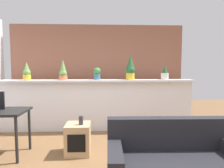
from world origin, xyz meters
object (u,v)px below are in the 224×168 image
object	(u,v)px
vase_on_shelf	(81,120)
couch	(175,168)
potted_plant_3	(130,68)
potted_plant_0	(27,72)
side_cube_shelf	(78,139)
potted_plant_4	(165,73)
potted_plant_1	(63,71)
potted_plant_2	(97,73)

from	to	relation	value
vase_on_shelf	couch	size ratio (longest dim) A/B	0.09
potted_plant_3	couch	size ratio (longest dim) A/B	0.35
vase_on_shelf	potted_plant_0	bearing A→B (deg)	138.06
potted_plant_0	couch	bearing A→B (deg)	-41.07
potted_plant_3	side_cube_shelf	distance (m)	1.94
potted_plant_0	potted_plant_4	xyz separation A→B (m)	(3.06, 0.04, -0.03)
potted_plant_1	potted_plant_4	size ratio (longest dim) A/B	1.35
potted_plant_0	potted_plant_2	xyz separation A→B (m)	(1.53, 0.06, -0.04)
vase_on_shelf	couch	world-z (taller)	couch
potted_plant_4	vase_on_shelf	world-z (taller)	potted_plant_4
potted_plant_1	side_cube_shelf	world-z (taller)	potted_plant_1
potted_plant_4	couch	world-z (taller)	potted_plant_4
side_cube_shelf	potted_plant_0	bearing A→B (deg)	137.67
potted_plant_1	side_cube_shelf	bearing A→B (deg)	-68.23
couch	potted_plant_2	bearing A→B (deg)	113.34
potted_plant_0	side_cube_shelf	size ratio (longest dim) A/B	0.78
side_cube_shelf	vase_on_shelf	world-z (taller)	vase_on_shelf
potted_plant_2	side_cube_shelf	bearing A→B (deg)	-103.52
side_cube_shelf	potted_plant_3	bearing A→B (deg)	48.37
side_cube_shelf	vase_on_shelf	size ratio (longest dim) A/B	3.46
vase_on_shelf	potted_plant_3	bearing A→B (deg)	50.80
potted_plant_2	couch	world-z (taller)	potted_plant_2
potted_plant_1	vase_on_shelf	size ratio (longest dim) A/B	3.15
potted_plant_1	potted_plant_0	bearing A→B (deg)	-177.16
potted_plant_2	potted_plant_1	bearing A→B (deg)	-178.55
potted_plant_3	vase_on_shelf	bearing A→B (deg)	-129.20
vase_on_shelf	couch	bearing A→B (deg)	-40.09
potted_plant_1	vase_on_shelf	world-z (taller)	potted_plant_1
couch	potted_plant_0	bearing A→B (deg)	138.93
potted_plant_4	side_cube_shelf	world-z (taller)	potted_plant_4
potted_plant_1	potted_plant_2	world-z (taller)	potted_plant_1
potted_plant_2	vase_on_shelf	size ratio (longest dim) A/B	1.88
potted_plant_0	potted_plant_1	bearing A→B (deg)	2.84
potted_plant_2	potted_plant_4	xyz separation A→B (m)	(1.53, -0.01, 0.00)
potted_plant_2	side_cube_shelf	world-z (taller)	potted_plant_2
side_cube_shelf	couch	bearing A→B (deg)	-39.76
potted_plant_1	couch	distance (m)	2.99
potted_plant_3	couch	xyz separation A→B (m)	(0.22, -2.19, -1.14)
potted_plant_3	potted_plant_4	distance (m)	0.80
side_cube_shelf	vase_on_shelf	xyz separation A→B (m)	(0.06, -0.03, 0.32)
potted_plant_4	vase_on_shelf	xyz separation A→B (m)	(-1.76, -1.21, -0.73)
side_cube_shelf	couch	world-z (taller)	couch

